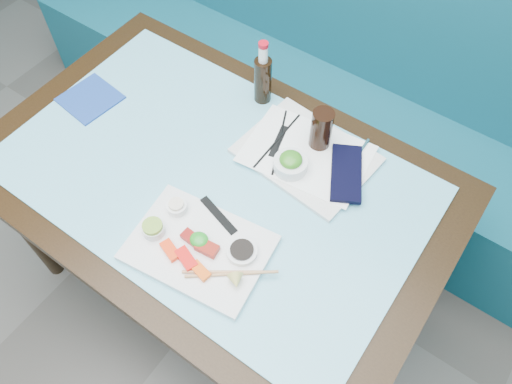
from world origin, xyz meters
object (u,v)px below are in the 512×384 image
Objects in this scene: serving_tray at (306,155)px; cola_glass at (321,129)px; dining_table at (214,193)px; blue_napkin at (90,99)px; sashimi_plate at (199,248)px; seaweed_bowl at (290,165)px; cola_bottle_body at (263,81)px; booth_bench at (338,98)px.

cola_glass reaches higher than serving_tray.
blue_napkin is at bearing 178.62° from dining_table.
sashimi_plate is 0.50m from cola_glass.
cola_glass is at bearing 54.34° from dining_table.
seaweed_bowl is at bearing -98.75° from cola_glass.
seaweed_bowl is 0.14m from cola_glass.
cola_glass is at bearing -14.66° from cola_bottle_body.
serving_tray is 0.09m from cola_glass.
cola_glass is 0.26m from cola_bottle_body.
serving_tray is (0.19, -0.62, 0.39)m from booth_bench.
sashimi_plate is at bearing -98.99° from cola_glass.
seaweed_bowl is at bearing 10.85° from blue_napkin.
cola_glass reaches higher than seaweed_bowl.
serving_tray is at bearing 16.46° from blue_napkin.
cola_bottle_body is at bearing 140.08° from seaweed_bowl.
dining_table is at bearing -125.66° from cola_glass.
cola_glass is (0.20, -0.56, 0.46)m from booth_bench.
seaweed_bowl is at bearing -39.92° from cola_bottle_body.
cola_bottle_body reaches higher than cola_glass.
seaweed_bowl is at bearing -91.84° from serving_tray.
sashimi_plate is at bearing -19.17° from blue_napkin.
booth_bench is 18.86× the size of cola_bottle_body.
cola_glass is 0.80× the size of blue_napkin.
cola_bottle_body reaches higher than sashimi_plate.
seaweed_bowl is 0.31m from cola_bottle_body.
cola_glass is 0.77m from blue_napkin.
serving_tray is 2.85× the size of cola_glass.
booth_bench is 8.29× the size of sashimi_plate.
blue_napkin is at bearing -144.32° from cola_bottle_body.
sashimi_plate is 0.68m from blue_napkin.
cola_glass is at bearing -70.69° from booth_bench.
booth_bench is 1.13m from sashimi_plate.
serving_tray is 0.73m from blue_napkin.
sashimi_plate reaches higher than serving_tray.
sashimi_plate is (0.12, -0.21, 0.10)m from dining_table.
blue_napkin is at bearing -169.15° from seaweed_bowl.
blue_napkin is (-0.52, -0.83, 0.39)m from booth_bench.
cola_bottle_body reaches higher than seaweed_bowl.
booth_bench is at bearing 58.01° from blue_napkin.
serving_tray is 0.28m from cola_bottle_body.
dining_table is 10.48× the size of cola_glass.
cola_bottle_body reaches higher than serving_tray.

